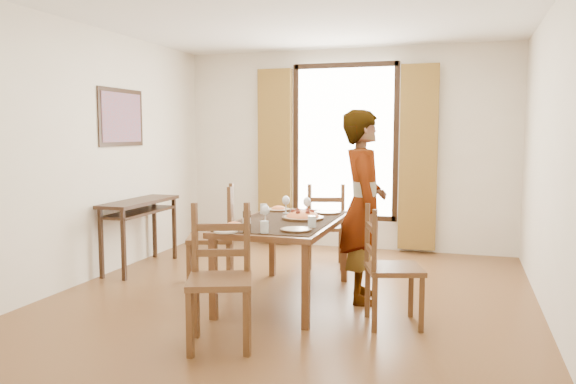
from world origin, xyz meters
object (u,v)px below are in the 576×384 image
(console_table, at_px, (140,210))
(man, at_px, (363,206))
(dining_table, at_px, (286,227))
(pasta_platter, at_px, (303,214))

(console_table, bearing_deg, man, -9.94)
(console_table, xyz_separation_m, dining_table, (1.99, -0.65, 0.00))
(console_table, height_order, man, man)
(console_table, relative_size, dining_table, 0.73)
(man, relative_size, pasta_platter, 4.47)
(console_table, height_order, dining_table, console_table)
(console_table, xyz_separation_m, pasta_platter, (2.12, -0.55, 0.12))
(console_table, relative_size, man, 0.67)
(console_table, distance_m, man, 2.74)
(man, distance_m, pasta_platter, 0.58)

